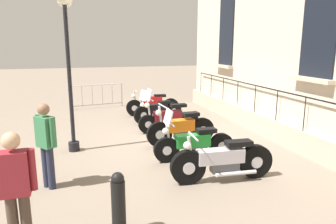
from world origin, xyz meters
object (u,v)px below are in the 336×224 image
motorcycle_maroon (168,118)px  motorcycle_orange (181,129)px  pedestrian_standing (46,141)px  motorcycle_black (158,111)px  lamppost (67,37)px  bollard (118,204)px  motorcycle_red (152,105)px  motorcycle_green (193,144)px  motorcycle_silver (222,161)px  pedestrian_walking (16,186)px  crowd_barrier (97,95)px

motorcycle_maroon → motorcycle_orange: size_ratio=1.01×
pedestrian_standing → motorcycle_black: bearing=-126.6°
motorcycle_maroon → lamppost: 3.96m
lamppost → bollard: 4.79m
motorcycle_red → motorcycle_green: bearing=87.9°
motorcycle_black → motorcycle_maroon: 1.31m
lamppost → pedestrian_standing: size_ratio=2.38×
motorcycle_green → pedestrian_standing: pedestrian_standing is taller
motorcycle_black → pedestrian_standing: pedestrian_standing is taller
motorcycle_silver → pedestrian_standing: (3.38, -0.65, 0.53)m
motorcycle_red → pedestrian_walking: 8.50m
motorcycle_black → crowd_barrier: 3.75m
motorcycle_orange → motorcycle_silver: motorcycle_orange is taller
motorcycle_black → pedestrian_standing: 5.62m
motorcycle_silver → lamppost: 4.75m
motorcycle_maroon → pedestrian_standing: 4.64m
pedestrian_standing → motorcycle_silver: bearing=169.1°
motorcycle_red → motorcycle_orange: size_ratio=1.06×
pedestrian_walking → crowd_barrier: bearing=-99.6°
motorcycle_red → pedestrian_standing: size_ratio=1.25×
motorcycle_red → motorcycle_maroon: bearing=88.2°
motorcycle_maroon → crowd_barrier: motorcycle_maroon is taller
motorcycle_maroon → pedestrian_walking: pedestrian_walking is taller
motorcycle_silver → pedestrian_standing: pedestrian_standing is taller
lamppost → crowd_barrier: lamppost is taller
motorcycle_red → motorcycle_silver: motorcycle_silver is taller
motorcycle_black → motorcycle_orange: bearing=89.7°
motorcycle_orange → motorcycle_red: bearing=-91.5°
motorcycle_orange → motorcycle_black: bearing=-90.3°
motorcycle_green → crowd_barrier: size_ratio=0.90×
motorcycle_orange → crowd_barrier: bearing=-72.2°
motorcycle_red → motorcycle_green: motorcycle_green is taller
motorcycle_maroon → bollard: 5.60m
bollard → motorcycle_green: bearing=-129.6°
motorcycle_green → pedestrian_standing: bearing=11.0°
crowd_barrier → pedestrian_standing: (1.43, 7.72, 0.39)m
motorcycle_orange → pedestrian_walking: pedestrian_walking is taller
motorcycle_black → motorcycle_maroon: bearing=90.5°
motorcycle_orange → bollard: 4.39m
bollard → pedestrian_standing: bearing=-60.4°
bollard → pedestrian_walking: pedestrian_walking is taller
crowd_barrier → pedestrian_walking: pedestrian_walking is taller
pedestrian_standing → motorcycle_orange: bearing=-151.0°
motorcycle_red → motorcycle_black: size_ratio=1.12×
lamppost → pedestrian_walking: 4.59m
motorcycle_green → pedestrian_walking: bearing=37.0°
motorcycle_green → motorcycle_silver: (-0.15, 1.27, 0.01)m
pedestrian_walking → pedestrian_standing: bearing=-95.9°
motorcycle_black → motorcycle_silver: (-0.05, 5.14, 0.00)m
motorcycle_orange → lamppost: bearing=-5.6°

